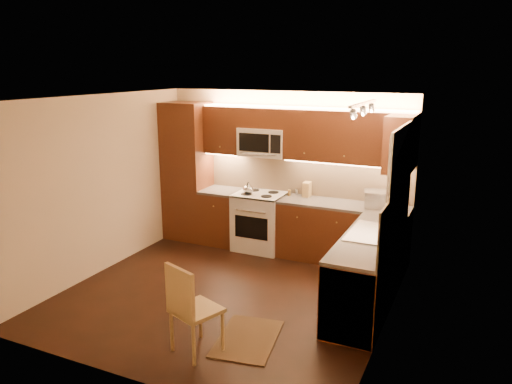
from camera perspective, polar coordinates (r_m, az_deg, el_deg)
The scene contains 37 objects.
floor at distance 6.60m, azimuth -3.25°, elevation -11.53°, with size 4.00×4.00×0.01m, color black.
ceiling at distance 5.96m, azimuth -3.59°, elevation 10.69°, with size 4.00×4.00×0.01m, color beige.
wall_back at distance 7.93m, azimuth 3.42°, elevation 2.45°, with size 4.00×0.01×2.50m, color beige.
wall_front at distance 4.58m, azimuth -15.36°, elevation -6.93°, with size 4.00×0.01×2.50m, color beige.
wall_left at distance 7.30m, azimuth -17.41°, elevation 0.78°, with size 0.01×4.00×2.50m, color beige.
wall_right at distance 5.54m, azimuth 15.19°, elevation -3.24°, with size 0.01×4.00×2.50m, color beige.
pantry at distance 8.43m, azimuth -7.86°, elevation 2.35°, with size 0.70×0.60×2.30m, color #431E0E.
base_cab_back_left at distance 8.28m, azimuth -3.83°, elevation -2.91°, with size 0.62×0.60×0.86m, color #431E0E.
counter_back_left at distance 8.16m, azimuth -3.88°, elevation 0.11°, with size 0.62×0.60×0.04m, color #3C3936.
base_cab_back_right at distance 7.56m, azimuth 9.86°, elevation -4.78°, with size 1.92×0.60×0.86m, color #431E0E.
counter_back_right at distance 7.43m, azimuth 10.01°, elevation -1.50°, with size 1.92×0.60×0.04m, color #3C3936.
base_cab_right at distance 6.24m, azimuth 12.61°, elevation -9.11°, with size 0.60×2.00×0.86m, color #431E0E.
counter_right at distance 6.08m, azimuth 12.83°, elevation -5.21°, with size 0.60×2.00×0.04m, color #3C3936.
dishwasher at distance 5.61m, azimuth 11.02°, elevation -11.76°, with size 0.58×0.60×0.84m, color silver.
backsplash_back at distance 7.81m, azimuth 5.77°, elevation 1.85°, with size 3.30×0.02×0.60m, color tan.
backsplash_right at distance 5.93m, azimuth 15.74°, elevation -2.62°, with size 0.02×2.00×0.60m, color tan.
upper_cab_back_left at distance 8.08m, azimuth -3.58°, elevation 7.16°, with size 0.62×0.35×0.75m, color #431E0E.
upper_cab_back_right at distance 7.35m, azimuth 10.60°, elevation 6.24°, with size 1.92×0.35×0.75m, color #431E0E.
upper_cab_bridge at distance 7.76m, azimuth 0.94°, elevation 8.53°, with size 0.76×0.35×0.31m, color #431E0E.
upper_cab_right_corner at distance 6.78m, azimuth 16.14°, elevation 5.27°, with size 0.35×0.50×0.75m, color #431E0E.
stove at distance 7.95m, azimuth 0.46°, elevation -3.38°, with size 0.76×0.65×0.92m, color silver, non-canonical shape.
microwave at distance 7.79m, azimuth 0.89°, elevation 5.77°, with size 0.76×0.38×0.44m, color silver, non-canonical shape.
window_frame at distance 5.98m, azimuth 16.19°, elevation 1.44°, with size 0.03×1.44×1.24m, color silver.
window_blinds at distance 5.98m, azimuth 16.00°, elevation 1.46°, with size 0.02×1.36×1.16m, color silver.
sink at distance 6.19m, azimuth 13.18°, elevation -3.95°, with size 0.52×0.86×0.15m, color silver, non-canonical shape.
faucet at distance 6.13m, azimuth 14.86°, elevation -3.48°, with size 0.20×0.04×0.30m, color silver, non-canonical shape.
track_light_bar at distance 5.79m, azimuth 12.23°, elevation 9.90°, with size 0.04×1.20×0.03m, color silver.
kettle at distance 7.78m, azimuth -0.91°, elevation 0.48°, with size 0.17×0.17×0.19m, color silver, non-canonical shape.
toaster_oven at distance 7.34m, azimuth 13.84°, elevation -0.79°, with size 0.39×0.29×0.23m, color silver.
knife_block at distance 7.73m, azimuth 5.87°, elevation 0.31°, with size 0.10×0.17×0.23m, color olive.
spice_jar_a at distance 7.81m, azimuth 3.94°, elevation -0.01°, with size 0.05×0.05×0.10m, color silver.
spice_jar_b at distance 7.78m, azimuth 3.83°, elevation -0.09°, with size 0.04×0.04×0.09m, color brown.
spice_jar_c at distance 7.87m, azimuth 4.72°, elevation 0.04°, with size 0.05×0.05×0.09m, color silver.
spice_jar_d at distance 7.78m, azimuth 3.84°, elevation -0.08°, with size 0.04×0.04×0.09m, color olive.
soap_bottle at distance 6.57m, azimuth 15.11°, elevation -2.86°, with size 0.08×0.08×0.18m, color silver.
rug at distance 5.60m, azimuth -0.98°, elevation -16.46°, with size 0.61×0.92×0.01m, color black.
dining_chair at distance 5.20m, azimuth -6.85°, elevation -13.05°, with size 0.43×0.43×0.98m, color olive, non-canonical shape.
Camera 1 is at (2.82, -5.23, 2.86)m, focal length 34.86 mm.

